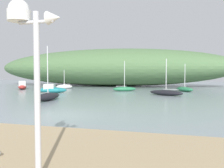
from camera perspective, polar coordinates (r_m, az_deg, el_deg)
The scene contains 10 objects.
ground_plane at distance 13.43m, azimuth -12.45°, elevation -7.49°, with size 120.00×120.00×0.00m, color gray.
distant_hill at distance 43.44m, azimuth -0.58°, elevation 4.12°, with size 45.81×14.14×6.94m, color #517547.
mast_structure at distance 4.89m, azimuth -20.35°, elevation 11.41°, with size 1.12×0.45×3.61m.
motorboat_mid_channel at distance 28.49m, azimuth -14.75°, elevation -1.30°, with size 3.65×2.06×1.08m.
sailboat_near_shore at distance 20.76m, azimuth -15.67°, elevation -2.99°, with size 1.27×3.65×4.73m.
sailboat_far_left at distance 30.35m, azimuth 3.12°, elevation -1.20°, with size 3.23×2.15×3.97m.
sailboat_outer_mooring at distance 25.11m, azimuth 13.30°, elevation -2.09°, with size 3.91×2.66×3.92m.
motorboat_inner_mooring at distance 36.82m, azimuth -21.44°, elevation -0.47°, with size 3.17×3.83×1.24m.
sailboat_centre_water at distance 35.91m, azimuth -11.80°, elevation -0.63°, with size 2.55×1.97×2.88m.
sailboat_far_right at distance 31.35m, azimuth 17.66°, elevation -1.21°, with size 2.69×3.45×3.61m.
Camera 1 is at (6.05, -11.76, 2.35)m, focal length 36.70 mm.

